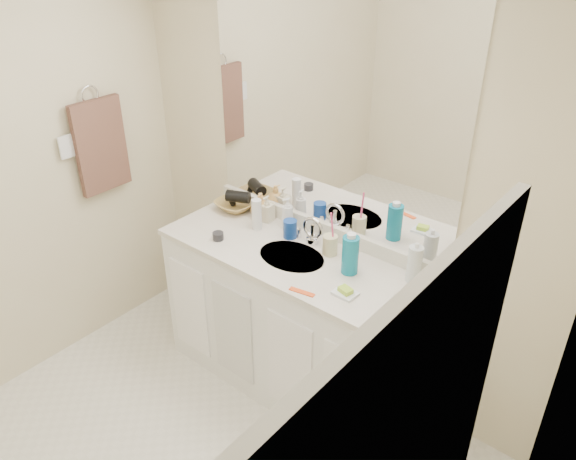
{
  "coord_description": "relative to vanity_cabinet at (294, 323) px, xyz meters",
  "views": [
    {
      "loc": [
        1.55,
        -0.91,
        2.45
      ],
      "look_at": [
        0.0,
        0.97,
        1.05
      ],
      "focal_mm": 35.0,
      "sensor_mm": 36.0,
      "label": 1
    }
  ],
  "objects": [
    {
      "name": "hair_dryer",
      "position": [
        -0.57,
        0.18,
        0.54
      ],
      "size": [
        0.16,
        0.12,
        0.07
      ],
      "primitive_type": "cylinder",
      "rotation": [
        0.0,
        1.57,
        0.43
      ],
      "color": "black",
      "rests_on": "wicker_basket"
    },
    {
      "name": "soap_bottle_cream",
      "position": [
        -0.36,
        0.19,
        0.53
      ],
      "size": [
        0.07,
        0.08,
        0.15
      ],
      "primitive_type": "imported",
      "rotation": [
        0.0,
        0.0,
        0.08
      ],
      "color": "beige",
      "rests_on": "countertop"
    },
    {
      "name": "clear_pump_bottle",
      "position": [
        0.59,
        0.18,
        0.55
      ],
      "size": [
        0.09,
        0.09,
        0.19
      ],
      "primitive_type": "cylinder",
      "rotation": [
        0.0,
        0.0,
        0.38
      ],
      "color": "silver",
      "rests_on": "countertop"
    },
    {
      "name": "wall_back",
      "position": [
        0.0,
        0.28,
        0.77
      ],
      "size": [
        2.6,
        0.02,
        2.4
      ],
      "primitive_type": "cube",
      "color": "beige",
      "rests_on": "floor"
    },
    {
      "name": "extra_white_bottle",
      "position": [
        -0.34,
        0.08,
        0.54
      ],
      "size": [
        0.07,
        0.07,
        0.18
      ],
      "primitive_type": "cylinder",
      "rotation": [
        0.0,
        0.0,
        0.22
      ],
      "color": "silver",
      "rests_on": "countertop"
    },
    {
      "name": "soap_bottle_white",
      "position": [
        -0.21,
        0.2,
        0.55
      ],
      "size": [
        0.08,
        0.08,
        0.18
      ],
      "primitive_type": "imported",
      "rotation": [
        0.0,
        0.0,
        -0.2
      ],
      "color": "silver",
      "rests_on": "countertop"
    },
    {
      "name": "faucet",
      "position": [
        0.0,
        0.16,
        0.51
      ],
      "size": [
        0.02,
        0.02,
        0.11
      ],
      "primitive_type": "cylinder",
      "color": "silver",
      "rests_on": "countertop"
    },
    {
      "name": "blue_mug",
      "position": [
        -0.13,
        0.13,
        0.51
      ],
      "size": [
        0.09,
        0.09,
        0.1
      ],
      "primitive_type": "cylinder",
      "rotation": [
        0.0,
        0.0,
        -0.16
      ],
      "color": "#16409C",
      "rests_on": "countertop"
    },
    {
      "name": "wicker_basket",
      "position": [
        -0.59,
        0.18,
        0.48
      ],
      "size": [
        0.24,
        0.24,
        0.06
      ],
      "primitive_type": "imported",
      "rotation": [
        0.0,
        0.0,
        -0.04
      ],
      "color": "#9F7C40",
      "rests_on": "countertop"
    },
    {
      "name": "soap_dish",
      "position": [
        0.41,
        -0.12,
        0.46
      ],
      "size": [
        0.11,
        0.09,
        0.01
      ],
      "primitive_type": "cube",
      "rotation": [
        0.0,
        0.0,
        -0.05
      ],
      "color": "white",
      "rests_on": "countertop"
    },
    {
      "name": "towel_ring",
      "position": [
        -1.27,
        -0.25,
        1.12
      ],
      "size": [
        0.01,
        0.11,
        0.11
      ],
      "primitive_type": "torus",
      "rotation": [
        0.0,
        1.57,
        0.0
      ],
      "color": "silver",
      "rests_on": "wall_left"
    },
    {
      "name": "tan_cup",
      "position": [
        0.14,
        0.13,
        0.51
      ],
      "size": [
        0.1,
        0.1,
        0.11
      ],
      "primitive_type": "cylinder",
      "rotation": [
        0.0,
        0.0,
        0.25
      ],
      "color": "beige",
      "rests_on": "countertop"
    },
    {
      "name": "switch_plate",
      "position": [
        -1.27,
        -0.45,
        0.88
      ],
      "size": [
        0.01,
        0.08,
        0.13
      ],
      "primitive_type": "cube",
      "color": "white",
      "rests_on": "wall_left"
    },
    {
      "name": "hand_towel",
      "position": [
        -1.25,
        -0.25,
        0.82
      ],
      "size": [
        0.04,
        0.32,
        0.55
      ],
      "primitive_type": "cube",
      "color": "#3C2720",
      "rests_on": "towel_ring"
    },
    {
      "name": "backsplash",
      "position": [
        0.0,
        0.26,
        0.5
      ],
      "size": [
        1.52,
        0.03,
        0.08
      ],
      "primitive_type": "cube",
      "color": "silver",
      "rests_on": "countertop"
    },
    {
      "name": "sink_basin",
      "position": [
        0.0,
        -0.02,
        0.44
      ],
      "size": [
        0.37,
        0.37,
        0.02
      ],
      "primitive_type": "cylinder",
      "color": "beige",
      "rests_on": "countertop"
    },
    {
      "name": "dark_jar",
      "position": [
        -0.42,
        -0.14,
        0.48
      ],
      "size": [
        0.07,
        0.07,
        0.04
      ],
      "primitive_type": "cylinder",
      "rotation": [
        0.0,
        0.0,
        -0.19
      ],
      "color": "#232328",
      "rests_on": "countertop"
    },
    {
      "name": "soap_bottle_yellow",
      "position": [
        -0.41,
        0.2,
        0.53
      ],
      "size": [
        0.16,
        0.16,
        0.15
      ],
      "primitive_type": "imported",
      "rotation": [
        0.0,
        0.0,
        0.4
      ],
      "color": "#E4AA58",
      "rests_on": "countertop"
    },
    {
      "name": "green_soap",
      "position": [
        0.41,
        -0.12,
        0.48
      ],
      "size": [
        0.07,
        0.06,
        0.02
      ],
      "primitive_type": "cube",
      "rotation": [
        0.0,
        0.0,
        -0.23
      ],
      "color": "#ABD834",
      "rests_on": "soap_dish"
    },
    {
      "name": "orange_comb",
      "position": [
        0.24,
        -0.24,
        0.46
      ],
      "size": [
        0.13,
        0.05,
        0.01
      ],
      "primitive_type": "cube",
      "rotation": [
        0.0,
        0.0,
        0.18
      ],
      "color": "#EB4C18",
      "rests_on": "countertop"
    },
    {
      "name": "mouthwash_bottle",
      "position": [
        0.31,
        0.05,
        0.55
      ],
      "size": [
        0.09,
        0.09,
        0.2
      ],
      "primitive_type": "cylinder",
      "rotation": [
        0.0,
        0.0,
        -0.04
      ],
      "color": "#0C7495",
      "rests_on": "countertop"
    },
    {
      "name": "vanity_cabinet",
      "position": [
        0.0,
        0.0,
        0.0
      ],
      "size": [
        1.5,
        0.55,
        0.85
      ],
      "primitive_type": "cube",
      "color": "white",
      "rests_on": "floor"
    },
    {
      "name": "mirror",
      "position": [
        0.0,
        0.27,
        1.14
      ],
      "size": [
        1.48,
        0.01,
        1.2
      ],
      "primitive_type": "cube",
      "color": "white",
      "rests_on": "wall_back"
    },
    {
      "name": "toothbrush",
      "position": [
        0.15,
        0.13,
        0.6
      ],
      "size": [
        0.02,
        0.04,
        0.2
      ],
      "primitive_type": "cylinder",
      "rotation": [
        0.14,
        0.0,
        -0.19
      ],
      "color": "#FF4380",
      "rests_on": "tan_cup"
    },
    {
      "name": "countertop",
      "position": [
        0.0,
        0.0,
        0.44
      ],
      "size": [
        1.52,
        0.57,
        0.03
      ],
      "primitive_type": "cube",
      "color": "beige",
      "rests_on": "vanity_cabinet"
    }
  ]
}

